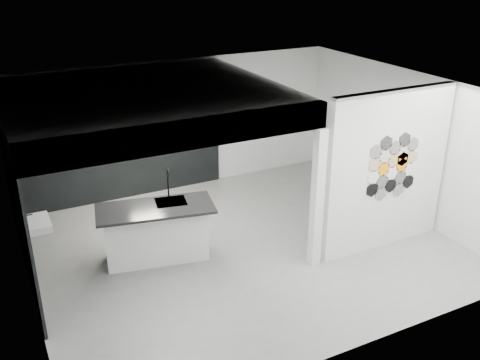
% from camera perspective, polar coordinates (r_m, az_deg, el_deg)
% --- Properties ---
extents(floor, '(7.00, 6.00, 0.01)m').
position_cam_1_polar(floor, '(9.52, 0.28, -7.15)').
color(floor, slate).
extents(partition_panel, '(2.45, 0.15, 2.80)m').
position_cam_1_polar(partition_panel, '(9.33, 15.44, 0.92)').
color(partition_panel, silver).
rests_on(partition_panel, floor).
extents(bay_clad_back, '(4.40, 0.04, 2.35)m').
position_cam_1_polar(bay_clad_back, '(11.17, -12.71, 3.66)').
color(bay_clad_back, black).
rests_on(bay_clad_back, floor).
extents(bay_clad_left, '(0.04, 4.00, 2.35)m').
position_cam_1_polar(bay_clad_left, '(9.07, -22.73, -2.30)').
color(bay_clad_left, black).
rests_on(bay_clad_left, floor).
extents(bulkhead, '(4.40, 4.00, 0.40)m').
position_cam_1_polar(bulkhead, '(8.95, -10.18, 8.25)').
color(bulkhead, silver).
rests_on(bulkhead, corner_column).
extents(corner_column, '(0.16, 0.16, 2.35)m').
position_cam_1_polar(corner_column, '(8.59, 8.23, -2.04)').
color(corner_column, silver).
rests_on(corner_column, floor).
extents(fascia_beam, '(4.40, 0.16, 0.40)m').
position_cam_1_polar(fascia_beam, '(7.20, -5.59, 4.85)').
color(fascia_beam, silver).
rests_on(fascia_beam, corner_column).
extents(wall_basin, '(0.40, 0.60, 0.12)m').
position_cam_1_polar(wall_basin, '(9.04, -20.85, -4.40)').
color(wall_basin, silver).
rests_on(wall_basin, bay_clad_left).
extents(display_shelf, '(3.00, 0.15, 0.04)m').
position_cam_1_polar(display_shelf, '(11.06, -12.13, 4.19)').
color(display_shelf, black).
rests_on(display_shelf, bay_clad_back).
extents(kitchen_island, '(2.02, 1.19, 1.52)m').
position_cam_1_polar(kitchen_island, '(9.04, -8.92, -5.42)').
color(kitchen_island, silver).
rests_on(kitchen_island, floor).
extents(stockpot, '(0.26, 0.26, 0.17)m').
position_cam_1_polar(stockpot, '(10.79, -19.08, 3.54)').
color(stockpot, black).
rests_on(stockpot, display_shelf).
extents(kettle, '(0.21, 0.21, 0.14)m').
position_cam_1_polar(kettle, '(11.25, -8.08, 5.30)').
color(kettle, black).
rests_on(kettle, display_shelf).
extents(glass_bowl, '(0.15, 0.15, 0.09)m').
position_cam_1_polar(glass_bowl, '(11.42, -5.61, 5.56)').
color(glass_bowl, gray).
rests_on(glass_bowl, display_shelf).
extents(glass_vase, '(0.13, 0.13, 0.15)m').
position_cam_1_polar(glass_vase, '(11.42, -5.62, 5.70)').
color(glass_vase, gray).
rests_on(glass_vase, display_shelf).
extents(bottle_dark, '(0.06, 0.06, 0.14)m').
position_cam_1_polar(bottle_dark, '(10.92, -14.69, 4.22)').
color(bottle_dark, black).
rests_on(bottle_dark, display_shelf).
extents(utensil_cup, '(0.08, 0.08, 0.09)m').
position_cam_1_polar(utensil_cup, '(10.90, -15.55, 3.93)').
color(utensil_cup, black).
rests_on(utensil_cup, display_shelf).
extents(hex_tile_cluster, '(1.04, 0.02, 1.16)m').
position_cam_1_polar(hex_tile_cluster, '(9.25, 16.01, 1.38)').
color(hex_tile_cluster, black).
rests_on(hex_tile_cluster, partition_panel).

